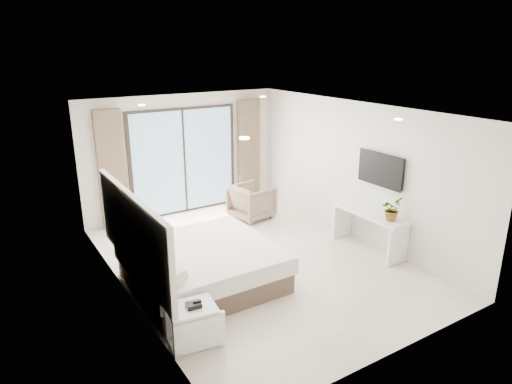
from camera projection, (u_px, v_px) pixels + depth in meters
ground at (256, 261)px, 8.21m from camera, size 6.20×6.20×0.00m
room_shell at (226, 169)px, 8.20m from camera, size 4.62×6.22×2.72m
bed at (202, 266)px, 7.32m from camera, size 2.24×2.13×0.76m
nightstand at (192, 325)px, 5.85m from camera, size 0.67×0.58×0.55m
phone at (194, 305)px, 5.75m from camera, size 0.20×0.16×0.06m
console_desk at (369, 222)px, 8.50m from camera, size 0.49×1.58×0.77m
plant at (391, 211)px, 7.99m from camera, size 0.50×0.52×0.32m
armchair at (252, 200)px, 10.13m from camera, size 0.89×0.93×0.84m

